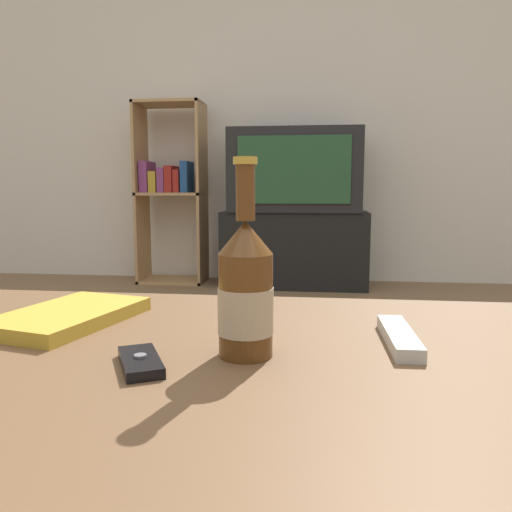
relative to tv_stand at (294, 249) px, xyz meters
name	(u,v)px	position (x,y,z in m)	size (l,w,h in m)	color
back_wall	(300,100)	(0.02, 0.27, 1.04)	(8.00, 0.05, 2.60)	silver
coffee_table	(227,393)	(0.02, -2.75, 0.12)	(1.26, 0.77, 0.44)	brown
tv_stand	(294,249)	(0.00, 0.00, 0.00)	(0.98, 0.40, 0.52)	black
television	(295,171)	(0.00, 0.00, 0.53)	(0.87, 0.45, 0.55)	black
bookshelf	(170,189)	(-0.89, 0.06, 0.41)	(0.47, 0.30, 1.27)	tan
beer_bottle	(245,291)	(0.05, -2.75, 0.27)	(0.08, 0.08, 0.27)	#563314
cell_phone	(140,362)	(-0.08, -2.81, 0.19)	(0.09, 0.12, 0.02)	black
remote_control	(399,337)	(0.27, -2.67, 0.19)	(0.04, 0.19, 0.02)	beige
table_book	(68,316)	(-0.28, -2.62, 0.19)	(0.22, 0.30, 0.02)	#B7932D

